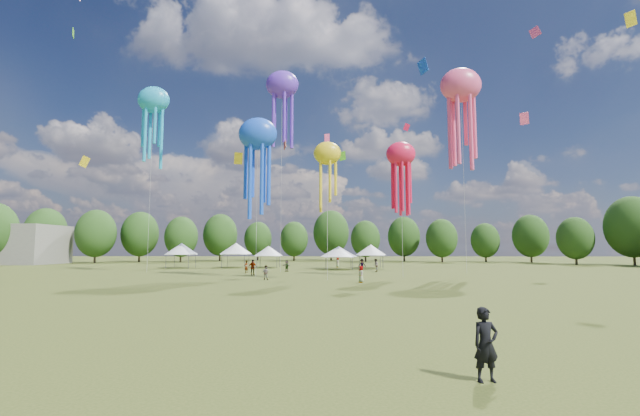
{
  "coord_description": "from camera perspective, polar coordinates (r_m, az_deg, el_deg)",
  "views": [
    {
      "loc": [
        4.38,
        -12.43,
        3.38
      ],
      "look_at": [
        3.78,
        15.0,
        6.0
      ],
      "focal_mm": 23.29,
      "sensor_mm": 36.0,
      "label": 1
    }
  ],
  "objects": [
    {
      "name": "ground",
      "position": [
        13.61,
        -18.67,
        -19.55
      ],
      "size": [
        300.0,
        300.0,
        0.0
      ],
      "primitive_type": "plane",
      "color": "#384416",
      "rests_on": "ground"
    },
    {
      "name": "observer_main",
      "position": [
        11.87,
        21.82,
        -16.98
      ],
      "size": [
        0.75,
        0.57,
        1.86
      ],
      "primitive_type": "imported",
      "rotation": [
        0.0,
        0.0,
        0.19
      ],
      "color": "black",
      "rests_on": "ground"
    },
    {
      "name": "festival_tents",
      "position": [
        69.48,
        -6.08,
        -5.75
      ],
      "size": [
        36.67,
        10.83,
        4.18
      ],
      "color": "#47474C",
      "rests_on": "ground"
    },
    {
      "name": "spectator_near",
      "position": [
        44.33,
        -7.49,
        -8.8
      ],
      "size": [
        0.84,
        0.71,
        1.53
      ],
      "primitive_type": "imported",
      "rotation": [
        0.0,
        0.0,
        2.95
      ],
      "color": "gray",
      "rests_on": "ground"
    },
    {
      "name": "treeline",
      "position": [
        75.47,
        -5.03,
        -3.04
      ],
      "size": [
        201.57,
        95.24,
        13.43
      ],
      "color": "#38281C",
      "rests_on": "ground"
    },
    {
      "name": "show_kites",
      "position": [
        56.3,
        0.71,
        11.91
      ],
      "size": [
        48.14,
        16.95,
        28.9
      ],
      "color": "blue",
      "rests_on": "ground"
    },
    {
      "name": "small_kites",
      "position": [
        61.68,
        -3.06,
        21.51
      ],
      "size": [
        72.34,
        62.28,
        43.28
      ],
      "color": "blue",
      "rests_on": "ground"
    },
    {
      "name": "spectators_far",
      "position": [
        57.51,
        0.57,
        -7.96
      ],
      "size": [
        18.25,
        31.87,
        1.92
      ],
      "color": "gray",
      "rests_on": "ground"
    }
  ]
}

